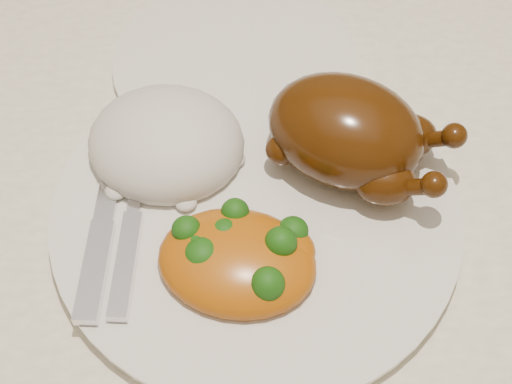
{
  "coord_description": "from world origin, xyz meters",
  "views": [
    {
      "loc": [
        0.14,
        -0.41,
        1.24
      ],
      "look_at": [
        0.14,
        -0.1,
        0.8
      ],
      "focal_mm": 50.0,
      "sensor_mm": 36.0,
      "label": 1
    }
  ],
  "objects_px": {
    "dining_table": "(122,186)",
    "dinner_plate": "(256,212)",
    "roast_chicken": "(350,133)",
    "side_plate": "(235,62)"
  },
  "relations": [
    {
      "from": "dining_table",
      "to": "side_plate",
      "type": "xyz_separation_m",
      "value": [
        0.11,
        0.07,
        0.11
      ]
    },
    {
      "from": "side_plate",
      "to": "roast_chicken",
      "type": "relative_size",
      "value": 1.35
    },
    {
      "from": "dinner_plate",
      "to": "side_plate",
      "type": "relative_size",
      "value": 1.4
    },
    {
      "from": "roast_chicken",
      "to": "dinner_plate",
      "type": "bearing_deg",
      "value": -123.57
    },
    {
      "from": "dining_table",
      "to": "dinner_plate",
      "type": "bearing_deg",
      "value": -36.62
    },
    {
      "from": "side_plate",
      "to": "roast_chicken",
      "type": "height_order",
      "value": "roast_chicken"
    },
    {
      "from": "dinner_plate",
      "to": "dining_table",
      "type": "bearing_deg",
      "value": 143.38
    },
    {
      "from": "side_plate",
      "to": "roast_chicken",
      "type": "xyz_separation_m",
      "value": [
        0.09,
        -0.12,
        0.05
      ]
    },
    {
      "from": "dinner_plate",
      "to": "roast_chicken",
      "type": "bearing_deg",
      "value": 31.87
    },
    {
      "from": "dinner_plate",
      "to": "side_plate",
      "type": "height_order",
      "value": "dinner_plate"
    }
  ]
}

